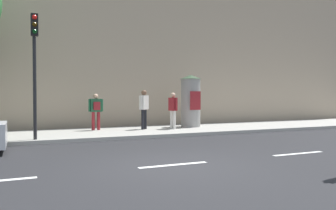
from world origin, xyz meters
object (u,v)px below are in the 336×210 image
traffic_light (35,56)px  pedestrian_in_light_jacket (173,108)px  pedestrian_in_red_top (96,108)px  pedestrian_with_bag (144,106)px  poster_column (191,100)px

traffic_light → pedestrian_in_light_jacket: size_ratio=2.58×
pedestrian_in_red_top → pedestrian_with_bag: (2.09, -0.53, 0.10)m
pedestrian_with_bag → pedestrian_in_light_jacket: (1.29, -0.38, -0.10)m
pedestrian_in_red_top → poster_column: bearing=-2.5°
pedestrian_in_light_jacket → pedestrian_in_red_top: bearing=164.9°
poster_column → pedestrian_in_red_top: (-4.68, 0.20, -0.33)m
poster_column → pedestrian_in_red_top: 4.70m
pedestrian_in_red_top → pedestrian_in_light_jacket: (3.38, -0.91, 0.00)m
pedestrian_in_light_jacket → traffic_light: bearing=-164.8°
poster_column → pedestrian_in_red_top: bearing=177.5°
pedestrian_with_bag → pedestrian_in_light_jacket: bearing=-16.6°
pedestrian_in_red_top → pedestrian_in_light_jacket: 3.50m
poster_column → traffic_light: bearing=-162.3°
traffic_light → pedestrian_in_red_top: bearing=43.7°
poster_column → pedestrian_with_bag: 2.62m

